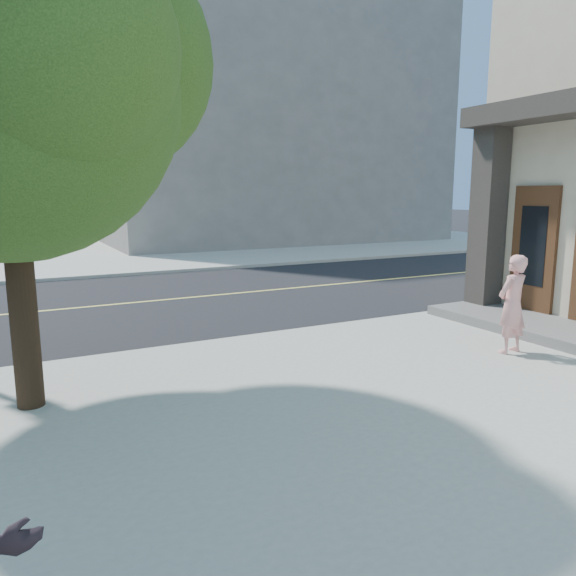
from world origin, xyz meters
TOP-DOWN VIEW (x-y plane):
  - sidewalk_ne at (13.50, 21.50)m, footprint 29.00×25.00m
  - filler_ne at (14.00, 22.00)m, footprint 18.00×16.00m
  - man_on_phone at (7.60, -2.99)m, footprint 0.62×0.45m
  - street_tree at (0.73, -1.82)m, footprint 4.83×4.39m

SIDE VIEW (x-z plane):
  - sidewalk_ne at x=13.50m, z-range 0.00..0.12m
  - man_on_phone at x=7.60m, z-range 0.12..1.72m
  - street_tree at x=0.73m, z-range 1.05..7.47m
  - filler_ne at x=14.00m, z-range 0.12..14.12m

